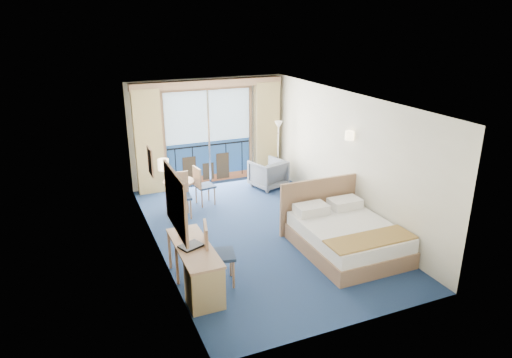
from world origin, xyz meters
The scene contains 22 objects.
floor centered at (0.00, 0.00, 0.00)m, with size 6.50×6.50×0.00m, color navy.
room_walls centered at (0.00, 0.00, 1.78)m, with size 4.04×6.54×2.72m.
balcony_door centered at (-0.01, 3.22, 1.14)m, with size 2.36×0.03×2.52m.
curtain_left centered at (-1.55, 3.07, 1.28)m, with size 0.65×0.22×2.55m, color tan.
curtain_right centered at (1.55, 3.07, 1.28)m, with size 0.65×0.22×2.55m, color tan.
pelmet centered at (0.00, 3.10, 2.58)m, with size 3.80×0.25×0.18m, color #9F7B56.
mirror centered at (-1.97, -1.50, 1.55)m, with size 0.05×1.25×0.95m.
wall_print centered at (-1.97, 0.45, 1.60)m, with size 0.04×0.42×0.52m.
sconce_left centered at (-1.94, -0.60, 1.85)m, with size 0.18×0.18×0.18m, color #FFE6B2.
sconce_right centered at (1.94, -0.15, 1.85)m, with size 0.18×0.18×0.18m, color #FFE6B2.
bed centered at (1.18, -1.33, 0.31)m, with size 1.75×2.08×1.10m.
nightstand centered at (1.76, 0.16, 0.29)m, with size 0.45×0.43×0.59m, color tan.
phone centered at (1.73, 0.17, 0.63)m, with size 0.20×0.15×0.09m, color beige.
armchair centered at (1.24, 2.26, 0.36)m, with size 0.76×0.79×0.72m, color #4E545F.
floor_lamp centered at (1.63, 2.51, 1.23)m, with size 0.22×0.22×1.63m.
desk centered at (-1.72, -1.87, 0.41)m, with size 0.54×1.56×0.73m.
desk_chair centered at (-1.40, -1.47, 0.60)m, with size 0.56×0.55×1.07m.
folder centered at (-1.77, -1.45, 0.75)m, with size 0.34×0.26×0.03m, color black.
desk_lamp centered at (-1.80, -1.00, 1.10)m, with size 0.13×0.13×0.49m.
round_table centered at (-1.15, 1.87, 0.48)m, with size 0.71×0.71×0.64m.
table_chair_a centered at (-0.64, 1.80, 0.52)m, with size 0.46×0.45×0.92m.
table_chair_b centered at (-1.24, 1.39, 0.55)m, with size 0.45×0.46×0.97m.
Camera 1 is at (-3.30, -7.68, 4.12)m, focal length 32.00 mm.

